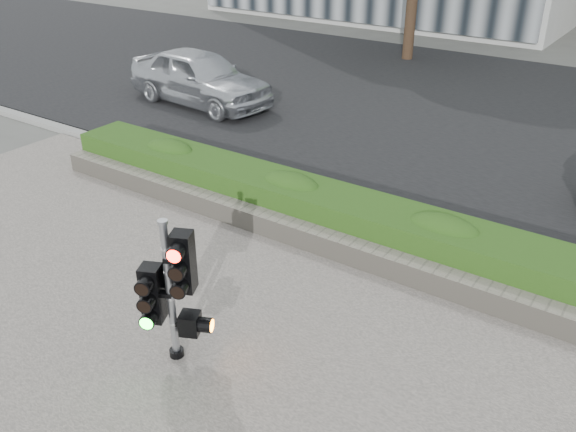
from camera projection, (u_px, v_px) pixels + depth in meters
The scene contains 7 objects.
ground at pixel (258, 317), 8.07m from camera, with size 120.00×120.00×0.00m, color #51514C.
road at pixel (496, 117), 15.37m from camera, with size 60.00×13.00×0.02m, color black.
curb at pixel (369, 221), 10.35m from camera, with size 60.00×0.25×0.12m, color gray.
stone_wall at pixel (332, 244), 9.37m from camera, with size 12.00×0.32×0.34m, color gray.
hedge at pixel (353, 218), 9.76m from camera, with size 12.00×1.00×0.68m, color #4C8127.
traffic_signal at pixel (172, 284), 6.91m from camera, with size 0.67×0.61×1.85m.
car_silver at pixel (200, 77), 16.01m from camera, with size 1.70×4.22×1.44m, color silver.
Camera 1 is at (4.03, -5.15, 4.94)m, focal length 38.00 mm.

